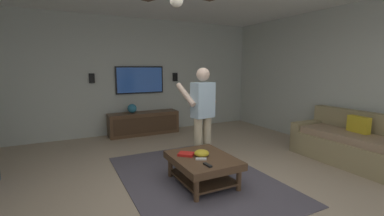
% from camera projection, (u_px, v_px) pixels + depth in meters
% --- Properties ---
extents(ground_plane, '(8.35, 8.35, 0.00)m').
position_uv_depth(ground_plane, '(196.00, 189.00, 3.56)').
color(ground_plane, tan).
extents(wall_back_tv, '(0.10, 6.98, 2.83)m').
position_uv_depth(wall_back_tv, '(130.00, 77.00, 6.46)').
color(wall_back_tv, '#B2B7AD').
rests_on(wall_back_tv, ground).
extents(wall_side_window, '(7.16, 0.10, 2.83)m').
position_uv_depth(wall_side_window, '(358.00, 80.00, 4.88)').
color(wall_side_window, beige).
rests_on(wall_side_window, ground).
extents(area_rug, '(2.90, 2.04, 0.01)m').
position_uv_depth(area_rug, '(196.00, 178.00, 3.90)').
color(area_rug, '#514C56').
rests_on(area_rug, ground).
extents(couch, '(1.90, 0.86, 0.87)m').
position_uv_depth(couch, '(352.00, 145.00, 4.51)').
color(couch, '#93845B').
rests_on(couch, ground).
extents(coffee_table, '(1.00, 0.80, 0.40)m').
position_uv_depth(coffee_table, '(203.00, 164.00, 3.68)').
color(coffee_table, '#513823').
rests_on(coffee_table, ground).
extents(media_console, '(0.45, 1.70, 0.55)m').
position_uv_depth(media_console, '(144.00, 123.00, 6.44)').
color(media_console, '#513823').
rests_on(media_console, ground).
extents(tv, '(0.05, 1.20, 0.67)m').
position_uv_depth(tv, '(140.00, 80.00, 6.49)').
color(tv, black).
extents(person_standing, '(0.60, 0.61, 1.64)m').
position_uv_depth(person_standing, '(202.00, 110.00, 4.34)').
color(person_standing, '#C6B793').
rests_on(person_standing, ground).
extents(bowl, '(0.21, 0.21, 0.09)m').
position_uv_depth(bowl, '(202.00, 153.00, 3.67)').
color(bowl, gold).
rests_on(bowl, coffee_table).
extents(remote_white, '(0.11, 0.15, 0.02)m').
position_uv_depth(remote_white, '(201.00, 159.00, 3.54)').
color(remote_white, white).
rests_on(remote_white, coffee_table).
extents(remote_black, '(0.15, 0.06, 0.02)m').
position_uv_depth(remote_black, '(208.00, 165.00, 3.32)').
color(remote_black, black).
rests_on(remote_black, coffee_table).
extents(book, '(0.27, 0.27, 0.04)m').
position_uv_depth(book, '(186.00, 154.00, 3.72)').
color(book, red).
rests_on(book, coffee_table).
extents(vase_round, '(0.22, 0.22, 0.22)m').
position_uv_depth(vase_round, '(132.00, 108.00, 6.28)').
color(vase_round, teal).
rests_on(vase_round, media_console).
extents(wall_speaker_left, '(0.06, 0.12, 0.22)m').
position_uv_depth(wall_speaker_left, '(175.00, 77.00, 6.92)').
color(wall_speaker_left, black).
extents(wall_speaker_right, '(0.06, 0.12, 0.22)m').
position_uv_depth(wall_speaker_right, '(92.00, 78.00, 5.99)').
color(wall_speaker_right, black).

